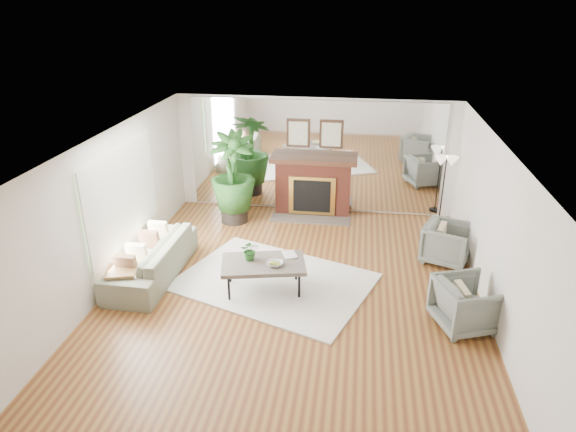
% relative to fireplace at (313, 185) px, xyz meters
% --- Properties ---
extents(ground, '(7.00, 7.00, 0.00)m').
position_rel_fireplace_xyz_m(ground, '(0.00, -3.26, -0.66)').
color(ground, brown).
rests_on(ground, ground).
extents(wall_left, '(0.02, 7.00, 2.50)m').
position_rel_fireplace_xyz_m(wall_left, '(-2.99, -3.26, 0.59)').
color(wall_left, silver).
rests_on(wall_left, ground).
extents(wall_right, '(0.02, 7.00, 2.50)m').
position_rel_fireplace_xyz_m(wall_right, '(2.99, -3.26, 0.59)').
color(wall_right, silver).
rests_on(wall_right, ground).
extents(wall_back, '(6.00, 0.02, 2.50)m').
position_rel_fireplace_xyz_m(wall_back, '(0.00, 0.23, 0.59)').
color(wall_back, silver).
rests_on(wall_back, ground).
extents(mirror_panel, '(5.40, 0.04, 2.40)m').
position_rel_fireplace_xyz_m(mirror_panel, '(0.00, 0.21, 0.59)').
color(mirror_panel, silver).
rests_on(mirror_panel, wall_back).
extents(window_panel, '(0.04, 2.40, 1.50)m').
position_rel_fireplace_xyz_m(window_panel, '(-2.96, -2.86, 0.69)').
color(window_panel, '#B2E09E').
rests_on(window_panel, wall_left).
extents(fireplace, '(1.85, 0.83, 2.05)m').
position_rel_fireplace_xyz_m(fireplace, '(0.00, 0.00, 0.00)').
color(fireplace, maroon).
rests_on(fireplace, ground).
extents(area_rug, '(3.62, 3.11, 0.03)m').
position_rel_fireplace_xyz_m(area_rug, '(-0.34, -3.05, -0.64)').
color(area_rug, silver).
rests_on(area_rug, ground).
extents(coffee_table, '(1.46, 1.04, 0.53)m').
position_rel_fireplace_xyz_m(coffee_table, '(-0.47, -3.33, -0.17)').
color(coffee_table, '#5D5249').
rests_on(coffee_table, ground).
extents(sofa, '(0.93, 2.26, 0.65)m').
position_rel_fireplace_xyz_m(sofa, '(-2.45, -3.11, -0.33)').
color(sofa, gray).
rests_on(sofa, ground).
extents(armchair_back, '(1.03, 1.01, 0.73)m').
position_rel_fireplace_xyz_m(armchair_back, '(2.60, -1.87, -0.29)').
color(armchair_back, slate).
rests_on(armchair_back, ground).
extents(armchair_front, '(1.05, 1.04, 0.75)m').
position_rel_fireplace_xyz_m(armchair_front, '(2.60, -3.87, -0.28)').
color(armchair_front, slate).
rests_on(armchair_front, ground).
extents(side_table, '(0.57, 0.57, 0.52)m').
position_rel_fireplace_xyz_m(side_table, '(-2.62, -3.86, -0.22)').
color(side_table, olive).
rests_on(side_table, ground).
extents(potted_ficus, '(1.07, 1.07, 1.93)m').
position_rel_fireplace_xyz_m(potted_ficus, '(-1.61, -0.66, 0.37)').
color(potted_ficus, black).
rests_on(potted_ficus, ground).
extents(floor_lamp, '(0.48, 0.27, 1.47)m').
position_rel_fireplace_xyz_m(floor_lamp, '(2.70, -0.16, 0.59)').
color(floor_lamp, black).
rests_on(floor_lamp, ground).
extents(tabletop_plant, '(0.34, 0.31, 0.33)m').
position_rel_fireplace_xyz_m(tabletop_plant, '(-0.69, -3.26, 0.04)').
color(tabletop_plant, '#2E6424').
rests_on(tabletop_plant, coffee_table).
extents(fruit_bowl, '(0.26, 0.26, 0.06)m').
position_rel_fireplace_xyz_m(fruit_bowl, '(-0.27, -3.41, -0.10)').
color(fruit_bowl, olive).
rests_on(fruit_bowl, coffee_table).
extents(book, '(0.30, 0.34, 0.02)m').
position_rel_fireplace_xyz_m(book, '(-0.18, -3.08, -0.12)').
color(book, olive).
rests_on(book, coffee_table).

